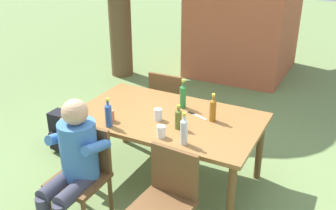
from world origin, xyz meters
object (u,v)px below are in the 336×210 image
at_px(chair_near_left, 83,170).
at_px(bottle_clear, 184,131).
at_px(cup_glass, 158,114).
at_px(backpack_by_near_side, 64,132).
at_px(bottle_amber, 213,109).
at_px(bottle_blue, 108,114).
at_px(person_in_white_shirt, 74,160).
at_px(chair_near_right, 167,197).
at_px(cup_terracotta, 110,115).
at_px(cup_white, 161,132).
at_px(bottle_green, 183,96).
at_px(chair_far_left, 169,101).
at_px(bottle_olive, 178,118).
at_px(table_knife, 196,115).
at_px(dining_table, 168,123).

xyz_separation_m(chair_near_left, bottle_clear, (0.77, 0.42, 0.38)).
xyz_separation_m(cup_glass, backpack_by_near_side, (-1.32, 0.10, -0.57)).
relative_size(bottle_amber, bottle_blue, 0.98).
distance_m(person_in_white_shirt, cup_glass, 0.91).
relative_size(chair_near_right, bottle_blue, 3.06).
xyz_separation_m(chair_near_right, cup_terracotta, (-0.86, 0.50, 0.31)).
relative_size(bottle_amber, cup_white, 2.55).
bearing_deg(person_in_white_shirt, bottle_green, 69.22).
bearing_deg(bottle_clear, chair_far_left, 121.70).
height_order(person_in_white_shirt, bottle_olive, person_in_white_shirt).
xyz_separation_m(bottle_clear, table_knife, (-0.13, 0.55, -0.12)).
bearing_deg(chair_far_left, bottle_olive, -59.17).
height_order(chair_near_right, bottle_green, bottle_green).
height_order(chair_near_left, chair_near_right, same).
relative_size(chair_near_right, bottle_green, 2.84).
bearing_deg(cup_white, chair_far_left, 113.81).
xyz_separation_m(chair_near_left, cup_white, (0.55, 0.44, 0.31)).
distance_m(chair_far_left, bottle_blue, 1.33).
distance_m(chair_near_left, table_knife, 1.20).
distance_m(chair_near_left, chair_far_left, 1.67).
xyz_separation_m(cup_terracotta, cup_glass, (0.40, 0.22, 0.00)).
bearing_deg(dining_table, bottle_clear, -48.71).
relative_size(bottle_clear, table_knife, 1.27).
bearing_deg(bottle_blue, dining_table, 48.28).
bearing_deg(chair_near_left, bottle_amber, 48.65).
relative_size(cup_white, cup_glass, 0.94).
height_order(dining_table, cup_white, cup_white).
relative_size(person_in_white_shirt, bottle_clear, 3.97).
bearing_deg(bottle_green, cup_terracotta, -129.79).
bearing_deg(chair_near_left, backpack_by_near_side, 139.41).
height_order(bottle_amber, backpack_by_near_side, bottle_amber).
distance_m(bottle_blue, bottle_clear, 0.76).
bearing_deg(cup_terracotta, bottle_amber, 27.36).
bearing_deg(bottle_amber, cup_terracotta, -152.64).
height_order(chair_far_left, person_in_white_shirt, person_in_white_shirt).
bearing_deg(cup_white, dining_table, 108.94).
distance_m(chair_far_left, bottle_amber, 1.16).
bearing_deg(chair_near_left, person_in_white_shirt, -89.46).
bearing_deg(bottle_blue, chair_near_left, -92.66).
bearing_deg(bottle_clear, dining_table, 131.29).
height_order(chair_near_left, cup_terracotta, chair_near_left).
bearing_deg(dining_table, chair_near_left, -116.15).
distance_m(bottle_amber, bottle_clear, 0.53).
xyz_separation_m(chair_near_right, person_in_white_shirt, (-0.82, -0.11, 0.17)).
bearing_deg(chair_near_left, bottle_olive, 47.08).
xyz_separation_m(dining_table, cup_white, (0.14, -0.40, 0.13)).
bearing_deg(chair_near_left, cup_glass, 63.16).
relative_size(person_in_white_shirt, cup_white, 10.74).
xyz_separation_m(dining_table, bottle_blue, (-0.39, -0.44, 0.20)).
xyz_separation_m(bottle_green, cup_glass, (-0.09, -0.36, -0.07)).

